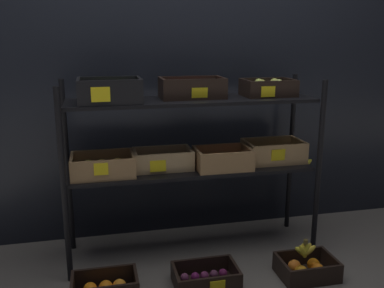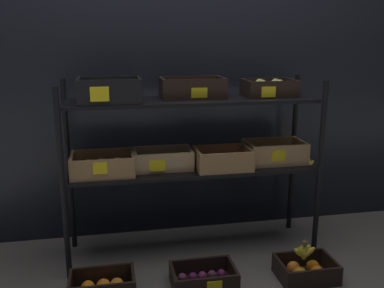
{
  "view_description": "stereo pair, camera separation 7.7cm",
  "coord_description": "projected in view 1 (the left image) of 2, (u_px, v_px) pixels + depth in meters",
  "views": [
    {
      "loc": [
        -0.55,
        -2.44,
        1.33
      ],
      "look_at": [
        0.0,
        0.0,
        0.7
      ],
      "focal_mm": 40.25,
      "sensor_mm": 36.0,
      "label": 1
    },
    {
      "loc": [
        -0.48,
        -2.46,
        1.33
      ],
      "look_at": [
        0.0,
        0.0,
        0.7
      ],
      "focal_mm": 40.25,
      "sensor_mm": 36.0,
      "label": 2
    }
  ],
  "objects": [
    {
      "name": "crate_ground_center_orange",
      "position": [
        307.0,
        269.0,
        2.44
      ],
      "size": [
        0.32,
        0.23,
        0.11
      ],
      "color": "black",
      "rests_on": "ground_plane"
    },
    {
      "name": "crate_ground_plum",
      "position": [
        206.0,
        279.0,
        2.36
      ],
      "size": [
        0.35,
        0.23,
        0.11
      ],
      "color": "black",
      "rests_on": "ground_plane"
    },
    {
      "name": "ground_plane",
      "position": [
        192.0,
        250.0,
        2.75
      ],
      "size": [
        10.0,
        10.0,
        0.0
      ],
      "primitive_type": "plane",
      "color": "#605B56"
    },
    {
      "name": "display_rack",
      "position": [
        192.0,
        136.0,
        2.57
      ],
      "size": [
        1.61,
        0.42,
        1.11
      ],
      "color": "black",
      "rests_on": "ground_plane"
    },
    {
      "name": "banana_bunch_loose",
      "position": [
        305.0,
        251.0,
        2.41
      ],
      "size": [
        0.14,
        0.04,
        0.12
      ],
      "color": "brown",
      "rests_on": "crate_ground_center_orange"
    },
    {
      "name": "storefront_wall",
      "position": [
        179.0,
        63.0,
        2.84
      ],
      "size": [
        3.88,
        0.12,
        2.32
      ],
      "primitive_type": "cube",
      "color": "black",
      "rests_on": "ground_plane"
    }
  ]
}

